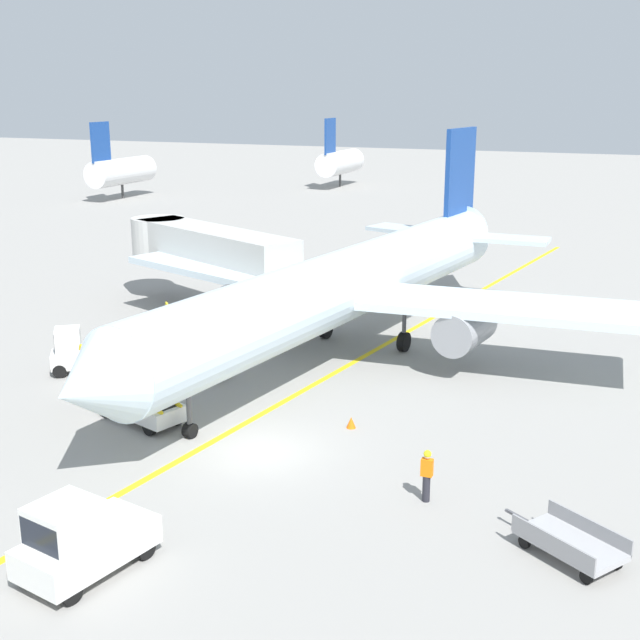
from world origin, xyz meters
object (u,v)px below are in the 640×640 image
Objects in this scene: belt_loader_forward_hold at (195,354)px; safety_cone_nose_right at (457,334)px; safety_cone_wingtip_left at (79,389)px; baggage_tug_near_wing at (75,353)px; safety_cone_wingtip_right at (351,422)px; pushback_tug at (80,540)px; baggage_cart_loaded at (570,543)px; safety_cone_nose_left at (264,345)px; airliner at (350,283)px; jet_bridge at (200,249)px; ground_crew_marshaller at (427,474)px; belt_loader_aft_hold at (138,401)px.

safety_cone_nose_right is at bearing 44.62° from belt_loader_forward_hold.
baggage_tug_near_wing is at bearing 129.89° from safety_cone_wingtip_left.
safety_cone_wingtip_right is at bearing -93.85° from safety_cone_nose_right.
pushback_tug is 1.09× the size of baggage_cart_loaded.
safety_cone_nose_right is at bearing 33.88° from safety_cone_nose_left.
airliner is 8.04m from belt_loader_forward_hold.
jet_bridge is at bearing 139.53° from baggage_cart_loaded.
safety_cone_nose_left and safety_cone_wingtip_right have the same top height.
ground_crew_marshaller reaches higher than safety_cone_nose_right.
belt_loader_forward_hold and belt_loader_aft_hold have the same top height.
airliner is at bearing 17.01° from safety_cone_nose_left.
safety_cone_nose_left is 10.59m from safety_cone_wingtip_right.
airliner is at bearing 90.84° from pushback_tug.
safety_cone_nose_left is (-11.57, 12.13, -0.69)m from ground_crew_marshaller.
ground_crew_marshaller is at bearing -31.84° from belt_loader_forward_hold.
safety_cone_nose_right is (8.68, 15.57, -0.56)m from belt_loader_aft_hold.
baggage_tug_near_wing is at bearing 128.74° from pushback_tug.
baggage_tug_near_wing is 6.15× the size of safety_cone_nose_right.
baggage_cart_loaded is at bearing -40.75° from safety_cone_nose_left.
baggage_tug_near_wing reaches higher than ground_crew_marshaller.
baggage_cart_loaded is at bearing -14.44° from safety_cone_wingtip_left.
safety_cone_wingtip_left is 1.00× the size of safety_cone_wingtip_right.
safety_cone_nose_left is at bearing 87.69° from belt_loader_aft_hold.
pushback_tug reaches higher than safety_cone_nose_right.
baggage_tug_near_wing reaches higher than safety_cone_nose_right.
safety_cone_wingtip_right is at bearing 4.71° from safety_cone_wingtip_left.
jet_bridge is at bearing 140.21° from safety_cone_nose_left.
jet_bridge is 27.50m from pushback_tug.
belt_loader_forward_hold is at bearing 150.81° from baggage_cart_loaded.
baggage_tug_near_wing is at bearing -154.31° from belt_loader_forward_hold.
jet_bridge is 14.68m from safety_cone_wingtip_left.
safety_cone_nose_right is at bearing -0.02° from jet_bridge.
airliner reaches higher than jet_bridge.
safety_cone_wingtip_left is at bearing 165.56° from baggage_cart_loaded.
jet_bridge is 12.20m from baggage_tug_near_wing.
pushback_tug is 16.88m from baggage_tug_near_wing.
jet_bridge reaches higher than pushback_tug.
belt_loader_forward_hold reaches higher than safety_cone_wingtip_left.
pushback_tug is at bearing -69.53° from belt_loader_forward_hold.
baggage_cart_loaded is 8.15× the size of safety_cone_wingtip_right.
ground_crew_marshaller is 18.00m from safety_cone_nose_right.
safety_cone_wingtip_left is (-8.72, 10.96, -0.77)m from pushback_tug.
baggage_cart_loaded is (17.49, -9.77, -0.31)m from belt_loader_forward_hold.
baggage_tug_near_wing is 6.15× the size of safety_cone_wingtip_left.
belt_loader_aft_hold is at bearing -119.14° from safety_cone_nose_right.
baggage_cart_loaded reaches higher than safety_cone_nose_left.
safety_cone_nose_right is at bearing 60.86° from belt_loader_aft_hold.
jet_bridge is 7.52× the size of ground_crew_marshaller.
pushback_tug reaches higher than safety_cone_wingtip_right.
baggage_cart_loaded is at bearing -18.53° from baggage_tug_near_wing.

